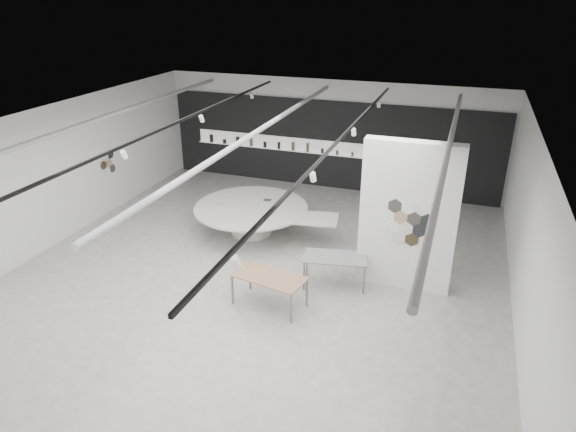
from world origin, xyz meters
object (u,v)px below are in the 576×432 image
(partition_column, at_px, (408,217))
(display_island, at_px, (253,216))
(sample_table_stone, at_px, (335,259))
(sample_table_wood, at_px, (269,278))
(kitchen_counter, at_px, (414,189))

(partition_column, bearing_deg, display_island, 161.86)
(display_island, distance_m, sample_table_stone, 3.58)
(sample_table_stone, bearing_deg, display_island, 145.90)
(display_island, xyz_separation_m, sample_table_wood, (1.80, -3.34, 0.15))
(partition_column, height_order, kitchen_counter, partition_column)
(display_island, distance_m, kitchen_counter, 5.80)
(partition_column, distance_m, display_island, 4.91)
(display_island, bearing_deg, partition_column, -27.05)
(display_island, relative_size, sample_table_wood, 2.64)
(kitchen_counter, bearing_deg, display_island, -134.67)
(display_island, relative_size, kitchen_counter, 3.02)
(sample_table_stone, xyz_separation_m, kitchen_counter, (1.16, 6.08, -0.27))
(sample_table_stone, bearing_deg, sample_table_wood, -131.11)
(display_island, bearing_deg, sample_table_stone, -43.01)
(sample_table_wood, bearing_deg, display_island, 118.27)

